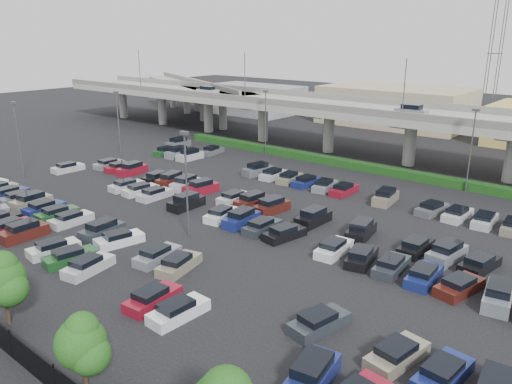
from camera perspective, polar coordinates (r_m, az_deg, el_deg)
ground at (r=54.45m, az=-1.52°, el=-2.55°), size 280.00×280.00×0.00m
overpass at (r=79.05m, az=13.92°, el=8.51°), size 150.00×13.00×15.80m
on_ramp at (r=118.94m, az=-6.96°, el=11.72°), size 50.93×30.13×8.80m
hedge at (r=74.11m, az=11.30°, el=3.02°), size 66.00×1.60×1.10m
parked_cars at (r=52.69m, az=-4.61°, el=-2.60°), size 63.00×41.66×1.67m
light_poles at (r=56.78m, az=-3.39°, el=4.83°), size 66.90×48.38×10.30m
comm_tower at (r=116.34m, az=25.68°, el=14.38°), size 2.40×2.40×30.00m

